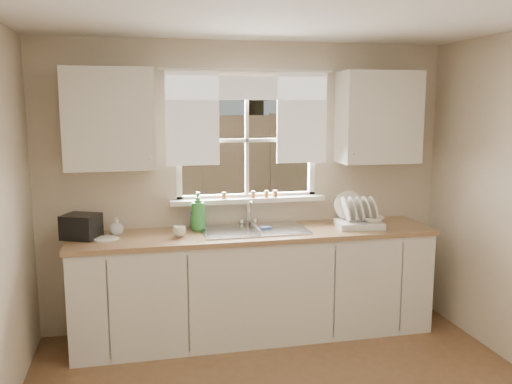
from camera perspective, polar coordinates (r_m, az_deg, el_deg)
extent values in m
cube|color=beige|center=(4.94, -0.90, -7.10)|extent=(3.60, 0.02, 1.15)
cube|color=beige|center=(4.75, -0.95, 13.58)|extent=(3.60, 0.02, 0.35)
cube|color=beige|center=(4.66, -15.60, 5.02)|extent=(1.20, 0.02, 1.00)
cube|color=beige|center=(5.13, 12.37, 5.51)|extent=(1.20, 0.02, 1.00)
cube|color=white|center=(4.83, -0.96, -0.47)|extent=(1.30, 0.06, 0.05)
cube|color=white|center=(4.76, -0.99, 11.47)|extent=(1.30, 0.06, 0.05)
cube|color=white|center=(4.69, -8.21, 5.29)|extent=(0.05, 0.06, 1.05)
cube|color=white|center=(4.93, 5.90, 5.53)|extent=(0.05, 0.06, 1.05)
cube|color=white|center=(4.77, -0.98, 5.45)|extent=(0.03, 0.04, 1.00)
cube|color=white|center=(4.77, -0.98, 5.45)|extent=(1.20, 0.04, 0.03)
cube|color=white|center=(4.78, -0.81, -0.83)|extent=(1.38, 0.14, 0.04)
cylinder|color=white|center=(4.69, -0.80, 12.72)|extent=(1.50, 0.02, 0.02)
cube|color=silver|center=(4.62, -6.70, 7.75)|extent=(0.45, 0.02, 0.80)
cube|color=silver|center=(4.81, 4.84, 7.84)|extent=(0.45, 0.02, 0.80)
cube|color=silver|center=(4.69, -0.82, 10.89)|extent=(1.40, 0.02, 0.20)
cube|color=silver|center=(4.69, -0.08, -9.82)|extent=(3.00, 0.62, 0.87)
cube|color=#96714B|center=(4.56, -0.08, -4.41)|extent=(3.04, 0.65, 0.04)
cube|color=silver|center=(4.47, -15.17, 7.44)|extent=(0.70, 0.33, 0.80)
cube|color=silver|center=(4.94, 12.79, 7.68)|extent=(0.70, 0.33, 0.80)
cube|color=beige|center=(5.06, 8.93, -0.94)|extent=(0.08, 0.01, 0.12)
cylinder|color=brown|center=(4.78, 1.11, -0.21)|extent=(0.04, 0.04, 0.06)
cylinder|color=brown|center=(4.80, 2.04, -0.17)|extent=(0.04, 0.04, 0.06)
cylinder|color=brown|center=(4.71, -3.39, -0.38)|extent=(0.04, 0.04, 0.06)
cylinder|color=brown|center=(4.76, -0.29, -0.26)|extent=(0.04, 0.04, 0.06)
cube|color=#335421|center=(9.89, -6.81, -2.35)|extent=(20.00, 10.00, 0.02)
cube|color=#846549|center=(7.78, -5.41, 1.37)|extent=(8.00, 0.10, 1.80)
cube|color=maroon|center=(11.18, -13.87, 4.59)|extent=(3.00, 3.00, 2.20)
cube|color=black|center=(11.15, -14.12, 11.00)|extent=(3.20, 3.20, 0.30)
cylinder|color=#423021|center=(10.91, -0.13, 7.38)|extent=(0.36, 0.36, 3.20)
cube|color=#B7B7BC|center=(4.60, -0.16, -5.05)|extent=(0.84, 0.46, 0.18)
cube|color=#B7B7BC|center=(4.58, -0.16, -4.02)|extent=(0.88, 0.50, 0.01)
cube|color=#B7B7BC|center=(4.59, -0.16, -4.32)|extent=(0.02, 0.41, 0.14)
cylinder|color=silver|center=(4.80, -0.81, -2.12)|extent=(0.03, 0.03, 0.22)
cylinder|color=silver|center=(4.70, -0.61, -1.00)|extent=(0.02, 0.18, 0.02)
sphere|color=silver|center=(4.80, -1.51, -3.09)|extent=(0.05, 0.05, 0.05)
sphere|color=silver|center=(4.83, -0.11, -3.02)|extent=(0.05, 0.05, 0.05)
cube|color=silver|center=(4.78, 10.80, -3.36)|extent=(0.42, 0.34, 0.05)
cylinder|color=white|center=(4.84, 9.74, -1.41)|extent=(0.27, 0.11, 0.25)
cylinder|color=white|center=(4.72, 9.45, -1.79)|extent=(0.10, 0.23, 0.22)
cylinder|color=white|center=(4.74, 10.15, -1.78)|extent=(0.10, 0.23, 0.22)
cylinder|color=white|center=(4.76, 10.85, -1.76)|extent=(0.10, 0.23, 0.22)
cylinder|color=white|center=(4.77, 11.54, -1.74)|extent=(0.10, 0.23, 0.22)
cylinder|color=white|center=(4.79, 12.23, -1.73)|extent=(0.10, 0.23, 0.22)
imported|color=white|center=(4.78, 12.16, -2.80)|extent=(0.21, 0.21, 0.05)
imported|color=#2C8936|center=(4.59, -6.11, -2.00)|extent=(0.14, 0.14, 0.33)
imported|color=blue|center=(4.65, -6.18, -2.56)|extent=(0.12, 0.12, 0.22)
imported|color=beige|center=(4.56, -14.47, -3.52)|extent=(0.13, 0.13, 0.14)
cylinder|color=white|center=(4.45, -15.50, -4.74)|extent=(0.20, 0.20, 0.01)
imported|color=silver|center=(4.41, -8.10, -4.15)|extent=(0.12, 0.12, 0.08)
cube|color=black|center=(4.52, -17.92, -3.46)|extent=(0.34, 0.32, 0.19)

